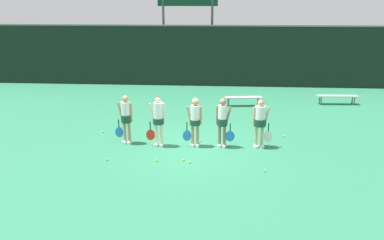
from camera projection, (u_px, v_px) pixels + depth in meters
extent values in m
plane|color=#2D7F56|center=(193.00, 146.00, 12.67)|extent=(140.00, 140.00, 0.00)
cube|color=black|center=(205.00, 57.00, 21.35)|extent=(60.00, 0.06, 3.39)
cube|color=slate|center=(205.00, 25.00, 20.83)|extent=(60.00, 0.08, 0.08)
cylinder|color=#515156|center=(164.00, 34.00, 21.94)|extent=(0.14, 0.14, 5.73)
cylinder|color=#515156|center=(212.00, 35.00, 21.75)|extent=(0.14, 0.14, 5.73)
cube|color=#B2B2B7|center=(244.00, 97.00, 17.46)|extent=(1.76, 0.56, 0.04)
cylinder|color=slate|center=(258.00, 101.00, 17.68)|extent=(0.06, 0.06, 0.40)
cylinder|color=slate|center=(259.00, 102.00, 17.44)|extent=(0.06, 0.06, 0.40)
cylinder|color=slate|center=(228.00, 101.00, 17.61)|extent=(0.06, 0.06, 0.40)
cylinder|color=slate|center=(229.00, 103.00, 17.37)|extent=(0.06, 0.06, 0.40)
cube|color=#B2B2B7|center=(337.00, 96.00, 17.75)|extent=(1.92, 0.45, 0.04)
cylinder|color=slate|center=(352.00, 100.00, 17.92)|extent=(0.06, 0.06, 0.39)
cylinder|color=slate|center=(354.00, 101.00, 17.68)|extent=(0.06, 0.06, 0.39)
cylinder|color=slate|center=(320.00, 100.00, 17.96)|extent=(0.06, 0.06, 0.39)
cylinder|color=slate|center=(321.00, 101.00, 17.72)|extent=(0.06, 0.06, 0.39)
cylinder|color=tan|center=(129.00, 132.00, 12.77)|extent=(0.10, 0.10, 0.80)
cylinder|color=tan|center=(125.00, 132.00, 12.80)|extent=(0.10, 0.10, 0.80)
cube|color=white|center=(130.00, 142.00, 12.85)|extent=(0.14, 0.25, 0.09)
cube|color=white|center=(125.00, 142.00, 12.88)|extent=(0.14, 0.25, 0.09)
cylinder|color=#16422B|center=(126.00, 118.00, 12.64)|extent=(0.35, 0.35, 0.26)
cylinder|color=white|center=(126.00, 112.00, 12.57)|extent=(0.31, 0.31, 0.67)
sphere|color=tan|center=(125.00, 99.00, 12.44)|extent=(0.20, 0.20, 0.20)
sphere|color=#D8B772|center=(125.00, 98.00, 12.45)|extent=(0.19, 0.19, 0.19)
cylinder|color=tan|center=(120.00, 112.00, 12.61)|extent=(0.21, 0.10, 0.64)
cylinder|color=tan|center=(131.00, 112.00, 12.54)|extent=(0.08, 0.08, 0.63)
cylinder|color=black|center=(119.00, 123.00, 12.72)|extent=(0.03, 0.03, 0.27)
ellipsoid|color=blue|center=(119.00, 132.00, 12.82)|extent=(0.28, 0.03, 0.38)
cylinder|color=beige|center=(161.00, 135.00, 12.53)|extent=(0.10, 0.10, 0.82)
cylinder|color=beige|center=(156.00, 134.00, 12.54)|extent=(0.10, 0.10, 0.82)
cube|color=white|center=(162.00, 145.00, 12.61)|extent=(0.12, 0.24, 0.09)
cube|color=white|center=(156.00, 145.00, 12.63)|extent=(0.12, 0.24, 0.09)
cylinder|color=#16422B|center=(158.00, 121.00, 12.39)|extent=(0.37, 0.37, 0.20)
cylinder|color=white|center=(158.00, 113.00, 12.31)|extent=(0.32, 0.32, 0.70)
sphere|color=beige|center=(158.00, 100.00, 12.18)|extent=(0.19, 0.19, 0.19)
sphere|color=#4C331E|center=(158.00, 99.00, 12.19)|extent=(0.18, 0.18, 0.18)
cylinder|color=beige|center=(152.00, 113.00, 12.33)|extent=(0.21, 0.08, 0.66)
cylinder|color=beige|center=(164.00, 113.00, 12.30)|extent=(0.08, 0.08, 0.66)
cylinder|color=black|center=(150.00, 125.00, 12.45)|extent=(0.03, 0.03, 0.28)
ellipsoid|color=red|center=(151.00, 135.00, 12.55)|extent=(0.30, 0.03, 0.39)
cylinder|color=tan|center=(198.00, 135.00, 12.51)|extent=(0.10, 0.10, 0.79)
cylinder|color=tan|center=(193.00, 135.00, 12.53)|extent=(0.10, 0.10, 0.79)
cube|color=white|center=(197.00, 145.00, 12.59)|extent=(0.12, 0.24, 0.09)
cube|color=white|center=(193.00, 145.00, 12.60)|extent=(0.12, 0.24, 0.09)
cylinder|color=#16422B|center=(195.00, 122.00, 12.38)|extent=(0.35, 0.35, 0.18)
cylinder|color=white|center=(195.00, 115.00, 12.31)|extent=(0.31, 0.31, 0.63)
sphere|color=tan|center=(195.00, 102.00, 12.18)|extent=(0.23, 0.23, 0.23)
sphere|color=#D8B772|center=(195.00, 101.00, 12.19)|extent=(0.21, 0.21, 0.21)
cylinder|color=tan|center=(189.00, 115.00, 12.33)|extent=(0.20, 0.08, 0.60)
cylinder|color=tan|center=(201.00, 115.00, 12.29)|extent=(0.08, 0.08, 0.60)
cylinder|color=black|center=(187.00, 126.00, 12.43)|extent=(0.03, 0.03, 0.27)
ellipsoid|color=blue|center=(187.00, 136.00, 12.53)|extent=(0.28, 0.03, 0.38)
cylinder|color=#8C664C|center=(224.00, 136.00, 12.45)|extent=(0.10, 0.10, 0.79)
cylinder|color=#8C664C|center=(220.00, 135.00, 12.48)|extent=(0.10, 0.10, 0.79)
cube|color=white|center=(224.00, 146.00, 12.52)|extent=(0.14, 0.25, 0.09)
cube|color=white|center=(219.00, 146.00, 12.56)|extent=(0.14, 0.25, 0.09)
cylinder|color=#16422B|center=(222.00, 122.00, 12.32)|extent=(0.34, 0.34, 0.24)
cylinder|color=white|center=(223.00, 115.00, 12.25)|extent=(0.30, 0.30, 0.65)
sphere|color=#8C664C|center=(223.00, 102.00, 12.12)|extent=(0.21, 0.21, 0.21)
sphere|color=olive|center=(223.00, 101.00, 12.13)|extent=(0.19, 0.19, 0.19)
cylinder|color=#8C664C|center=(228.00, 116.00, 12.21)|extent=(0.21, 0.10, 0.62)
cylinder|color=#8C664C|center=(217.00, 115.00, 12.29)|extent=(0.08, 0.08, 0.62)
cylinder|color=black|center=(230.00, 127.00, 12.30)|extent=(0.03, 0.03, 0.26)
ellipsoid|color=blue|center=(230.00, 136.00, 12.39)|extent=(0.31, 0.03, 0.36)
cylinder|color=tan|center=(262.00, 136.00, 12.45)|extent=(0.10, 0.10, 0.79)
cylinder|color=tan|center=(256.00, 136.00, 12.43)|extent=(0.10, 0.10, 0.79)
cube|color=white|center=(262.00, 146.00, 12.53)|extent=(0.15, 0.26, 0.09)
cube|color=white|center=(256.00, 146.00, 12.51)|extent=(0.15, 0.26, 0.09)
cylinder|color=#16422B|center=(260.00, 122.00, 12.30)|extent=(0.41, 0.41, 0.24)
cylinder|color=white|center=(260.00, 115.00, 12.23)|extent=(0.36, 0.36, 0.64)
sphere|color=tan|center=(261.00, 103.00, 12.10)|extent=(0.22, 0.22, 0.22)
sphere|color=olive|center=(261.00, 102.00, 12.11)|extent=(0.20, 0.20, 0.20)
cylinder|color=tan|center=(267.00, 116.00, 12.26)|extent=(0.21, 0.11, 0.61)
cylinder|color=tan|center=(254.00, 116.00, 12.21)|extent=(0.08, 0.08, 0.61)
cylinder|color=black|center=(269.00, 127.00, 12.36)|extent=(0.03, 0.03, 0.27)
ellipsoid|color=silver|center=(268.00, 136.00, 12.46)|extent=(0.28, 0.03, 0.38)
sphere|color=#CCE033|center=(200.00, 140.00, 13.08)|extent=(0.07, 0.07, 0.07)
sphere|color=#CCE033|center=(157.00, 161.00, 11.39)|extent=(0.07, 0.07, 0.07)
sphere|color=#CCE033|center=(265.00, 171.00, 10.70)|extent=(0.06, 0.06, 0.06)
sphere|color=#CCE033|center=(284.00, 136.00, 13.53)|extent=(0.06, 0.06, 0.06)
sphere|color=#CCE033|center=(190.00, 162.00, 11.28)|extent=(0.07, 0.07, 0.07)
sphere|color=#CCE033|center=(103.00, 132.00, 13.95)|extent=(0.07, 0.07, 0.07)
sphere|color=#CCE033|center=(107.00, 159.00, 11.48)|extent=(0.07, 0.07, 0.07)
sphere|color=#CCE033|center=(256.00, 133.00, 13.77)|extent=(0.07, 0.07, 0.07)
sphere|color=#CCE033|center=(191.00, 134.00, 13.75)|extent=(0.07, 0.07, 0.07)
sphere|color=#CCE033|center=(183.00, 160.00, 11.43)|extent=(0.07, 0.07, 0.07)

